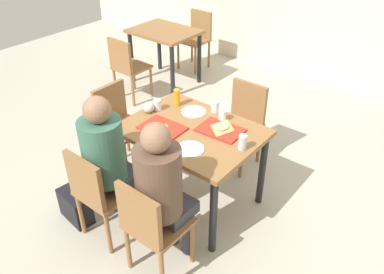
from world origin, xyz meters
name	(u,v)px	position (x,y,z in m)	size (l,w,h in m)	color
ground_plane	(192,200)	(0.00, 0.00, -0.01)	(10.00, 10.00, 0.02)	#B2AD9E
main_table	(192,140)	(0.00, 0.00, 0.67)	(1.12, 0.85, 0.77)	olive
chair_near_left	(98,190)	(-0.28, -0.81, 0.50)	(0.40, 0.40, 0.86)	olive
chair_near_right	(150,224)	(0.28, -0.81, 0.50)	(0.40, 0.40, 0.86)	olive
chair_far_side	(243,118)	(0.00, 0.81, 0.50)	(0.40, 0.40, 0.86)	olive
chair_left_end	(118,120)	(-0.94, 0.00, 0.50)	(0.40, 0.40, 0.86)	olive
person_in_red	(108,156)	(-0.28, -0.67, 0.75)	(0.32, 0.42, 1.27)	#383842
person_in_brown_jacket	(163,187)	(0.28, -0.67, 0.75)	(0.32, 0.42, 1.27)	#383842
tray_red_near	(162,128)	(-0.20, -0.15, 0.78)	(0.36, 0.26, 0.02)	red
tray_red_far	(220,130)	(0.20, 0.13, 0.78)	(0.36, 0.26, 0.02)	red
paper_plate_center	(194,112)	(-0.17, 0.23, 0.78)	(0.22, 0.22, 0.01)	white
paper_plate_near_edge	(190,149)	(0.17, -0.23, 0.78)	(0.22, 0.22, 0.01)	white
pizza_slice_a	(159,127)	(-0.20, -0.18, 0.80)	(0.17, 0.14, 0.02)	tan
pizza_slice_b	(222,127)	(0.20, 0.16, 0.80)	(0.20, 0.24, 0.02)	#DBAD60
plastic_cup_a	(215,106)	(-0.03, 0.36, 0.82)	(0.07, 0.07, 0.10)	white
plastic_cup_b	(165,145)	(0.03, -0.36, 0.82)	(0.07, 0.07, 0.10)	white
plastic_cup_c	(157,105)	(-0.45, 0.06, 0.82)	(0.07, 0.07, 0.10)	white
plastic_cup_d	(223,115)	(0.11, 0.28, 0.82)	(0.07, 0.07, 0.10)	white
soda_can	(243,142)	(0.48, 0.02, 0.83)	(0.07, 0.07, 0.12)	#B7BCC6
condiment_bottle	(177,98)	(-0.36, 0.23, 0.85)	(0.06, 0.06, 0.16)	orange
foil_bundle	(148,107)	(-0.48, -0.02, 0.82)	(0.10, 0.10, 0.10)	silver
handbag	(76,206)	(-0.63, -0.82, 0.14)	(0.32, 0.16, 0.28)	black
background_table	(165,39)	(-1.89, 1.74, 0.64)	(0.90, 0.70, 0.77)	olive
background_chair_near	(127,65)	(-1.89, 1.01, 0.50)	(0.40, 0.40, 0.86)	olive
background_chair_far	(197,35)	(-1.89, 2.48, 0.50)	(0.40, 0.40, 0.86)	olive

